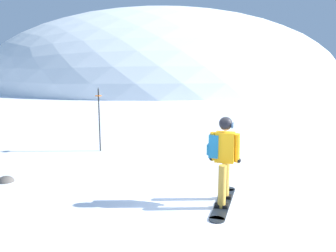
{
  "coord_description": "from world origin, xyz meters",
  "views": [
    {
      "loc": [
        -2.99,
        -5.94,
        2.84
      ],
      "look_at": [
        0.08,
        3.06,
        1.0
      ],
      "focal_mm": 39.07,
      "sensor_mm": 36.0,
      "label": 1
    }
  ],
  "objects": [
    {
      "name": "piste_marker_near",
      "position": [
        -1.47,
        4.86,
        1.1
      ],
      "size": [
        0.2,
        0.2,
        1.94
      ],
      "color": "black",
      "rests_on": "ground"
    },
    {
      "name": "rock_dark",
      "position": [
        -3.94,
        2.79,
        0.0
      ],
      "size": [
        0.38,
        0.32,
        0.27
      ],
      "color": "#4C4742",
      "rests_on": "ground"
    },
    {
      "name": "ground_plane",
      "position": [
        0.0,
        0.0,
        0.0
      ],
      "size": [
        300.0,
        300.0,
        0.0
      ],
      "primitive_type": "plane",
      "color": "white"
    },
    {
      "name": "snowboarder_main",
      "position": [
        0.17,
        0.08,
        0.92
      ],
      "size": [
        1.19,
        1.55,
        1.71
      ],
      "color": "black",
      "rests_on": "ground"
    },
    {
      "name": "ridge_peak_main",
      "position": [
        9.66,
        32.01,
        0.0
      ],
      "size": [
        37.13,
        33.41,
        15.42
      ],
      "color": "white",
      "rests_on": "ground"
    }
  ]
}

